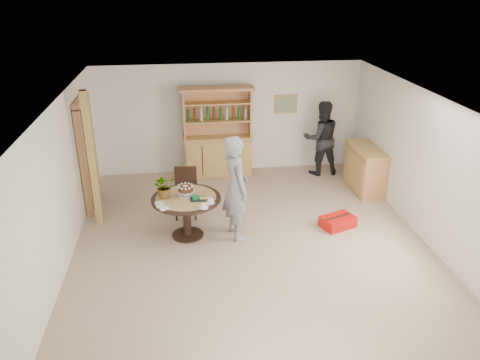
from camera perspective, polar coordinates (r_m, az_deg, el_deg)
name	(u,v)px	position (r m, az deg, el deg)	size (l,w,h in m)	color
ground	(252,246)	(8.08, 1.50, -8.06)	(7.00, 7.00, 0.00)	tan
room_shell	(253,150)	(7.33, 1.65, 3.63)	(6.04, 7.04, 2.52)	white
doorway	(87,153)	(9.51, -18.16, 3.17)	(0.13, 1.10, 2.18)	black
pine_post	(92,160)	(8.68, -17.60, 2.31)	(0.12, 0.12, 2.50)	tan
hutch	(218,146)	(10.67, -2.73, 4.16)	(1.62, 0.54, 2.04)	tan
sideboard	(365,169)	(10.30, 15.01, 1.33)	(0.54, 1.26, 0.94)	tan
dining_table	(186,205)	(8.15, -6.55, -3.07)	(1.20, 1.20, 0.76)	black
dining_chair	(186,189)	(8.93, -6.62, -1.08)	(0.45, 0.45, 0.95)	black
birthday_cake	(186,189)	(8.07, -6.65, -1.14)	(0.30, 0.30, 0.20)	white
flower_vase	(165,186)	(8.04, -9.17, -0.71)	(0.38, 0.33, 0.42)	#3F7233
gift_tray	(199,198)	(7.96, -5.05, -2.22)	(0.30, 0.20, 0.08)	black
coffee_cup_a	(210,201)	(7.82, -3.64, -2.56)	(0.15, 0.15, 0.09)	white
coffee_cup_b	(204,206)	(7.67, -4.44, -3.19)	(0.15, 0.15, 0.08)	white
napkins	(161,206)	(7.80, -9.57, -3.13)	(0.24, 0.33, 0.03)	white
teen_boy	(236,188)	(7.96, -0.52, -0.96)	(0.68, 0.45, 1.86)	gray
adult_person	(321,138)	(10.82, 9.88, 5.06)	(0.83, 0.65, 1.71)	black
red_suitcase	(338,222)	(8.80, 11.82, -4.99)	(0.70, 0.59, 0.21)	red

